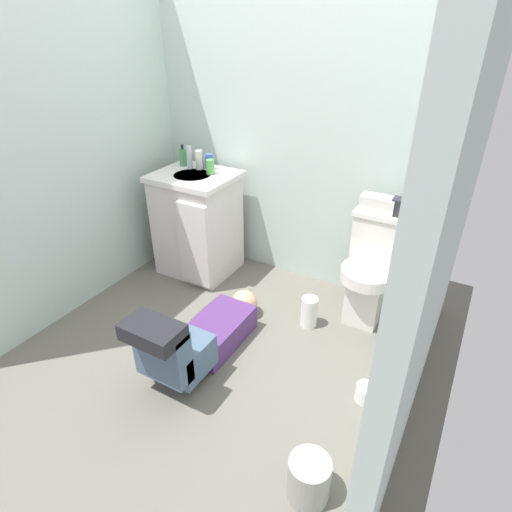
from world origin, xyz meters
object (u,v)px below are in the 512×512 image
(faucet, at_px, (205,162))
(soap_dispenser, at_px, (183,157))
(bottle_blue, at_px, (209,162))
(paper_towel_roll, at_px, (309,312))
(toiletry_bag, at_px, (402,207))
(bottle_green, at_px, (210,167))
(trash_can, at_px, (309,479))
(person_plumber, at_px, (199,336))
(toilet_paper_roll, at_px, (365,393))
(tissue_box, at_px, (378,204))
(vanity_cabinet, at_px, (198,223))
(bottle_clear, at_px, (190,157))
(toilet, at_px, (372,269))
(bottle_white, at_px, (199,160))

(faucet, bearing_deg, soap_dispenser, -173.99)
(bottle_blue, xyz_separation_m, paper_towel_roll, (1.05, -0.40, -0.77))
(toiletry_bag, xyz_separation_m, bottle_green, (-1.38, -0.10, 0.07))
(trash_can, bearing_deg, toiletry_bag, 92.50)
(faucet, relative_size, bottle_green, 0.92)
(person_plumber, distance_m, toilet_paper_roll, 1.00)
(tissue_box, bearing_deg, bottle_blue, -179.54)
(soap_dispenser, bearing_deg, person_plumber, -50.21)
(vanity_cabinet, distance_m, bottle_clear, 0.51)
(bottle_clear, bearing_deg, person_plumber, -52.56)
(toiletry_bag, height_order, bottle_green, bottle_green)
(toilet, relative_size, toiletry_bag, 6.05)
(person_plumber, bearing_deg, bottle_green, 119.45)
(toilet, xyz_separation_m, bottle_green, (-1.27, -0.01, 0.51))
(soap_dispenser, height_order, toilet_paper_roll, soap_dispenser)
(trash_can, distance_m, toilet_paper_roll, 0.65)
(toilet, relative_size, bottle_green, 6.89)
(toilet, bearing_deg, tissue_box, 116.43)
(toilet, relative_size, bottle_white, 5.22)
(tissue_box, bearing_deg, bottle_green, -175.22)
(toiletry_bag, relative_size, bottle_white, 0.86)
(faucet, xyz_separation_m, bottle_white, (-0.03, -0.03, 0.02))
(faucet, relative_size, soap_dispenser, 0.60)
(bottle_blue, height_order, toilet_paper_roll, bottle_blue)
(bottle_blue, bearing_deg, soap_dispenser, -172.22)
(toilet_paper_roll, bearing_deg, vanity_cabinet, 156.96)
(toilet, xyz_separation_m, toilet_paper_roll, (0.23, -0.76, -0.32))
(vanity_cabinet, height_order, bottle_green, bottle_green)
(toilet, bearing_deg, bottle_clear, 179.42)
(tissue_box, height_order, bottle_clear, bottle_clear)
(person_plumber, height_order, toiletry_bag, toiletry_bag)
(bottle_blue, height_order, bottle_green, bottle_blue)
(soap_dispenser, height_order, bottle_blue, soap_dispenser)
(toiletry_bag, distance_m, bottle_white, 1.53)
(toilet, xyz_separation_m, bottle_white, (-1.42, 0.04, 0.52))
(faucet, height_order, soap_dispenser, soap_dispenser)
(toilet, distance_m, bottle_blue, 1.44)
(bottle_green, bearing_deg, trash_can, -44.02)
(toilet, relative_size, paper_towel_roll, 3.42)
(person_plumber, distance_m, bottle_green, 1.28)
(faucet, distance_m, bottle_clear, 0.12)
(vanity_cabinet, bearing_deg, toiletry_bag, 6.43)
(tissue_box, height_order, bottle_blue, bottle_blue)
(vanity_cabinet, height_order, tissue_box, tissue_box)
(soap_dispenser, distance_m, bottle_green, 0.31)
(tissue_box, height_order, toiletry_bag, toiletry_bag)
(bottle_clear, bearing_deg, bottle_green, -7.48)
(vanity_cabinet, bearing_deg, bottle_green, 30.93)
(person_plumber, xyz_separation_m, bottle_blue, (-0.60, 1.03, 0.70))
(toiletry_bag, height_order, bottle_clear, bottle_clear)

